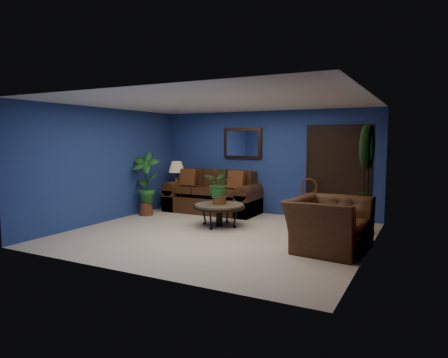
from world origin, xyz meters
The scene contains 18 objects.
floor centered at (0.00, 0.00, 0.00)m, with size 5.50×5.50×0.00m, color beige.
wall_back centered at (0.00, 2.50, 1.25)m, with size 5.50×0.04×2.50m, color navy.
wall_left centered at (-2.75, 0.00, 1.25)m, with size 0.04×5.00×2.50m, color navy.
wall_right_brick centered at (2.75, 0.00, 1.25)m, with size 0.04×5.00×2.50m, color brown.
ceiling centered at (0.00, 0.00, 2.50)m, with size 5.50×5.00×0.02m, color white.
crown_molding centered at (2.72, 0.00, 2.43)m, with size 0.03×5.00×0.14m, color white.
wall_mirror centered at (-0.60, 2.46, 1.72)m, with size 1.02×0.06×0.77m, color #422918.
closet_door centered at (1.75, 2.47, 1.05)m, with size 1.44×0.06×2.18m, color black.
wreath centered at (2.69, 0.05, 1.70)m, with size 0.72×0.72×0.16m, color black.
sofa centered at (-1.22, 2.09, 0.35)m, with size 2.35×1.01×1.06m.
coffee_table centered at (-0.30, 0.67, 0.41)m, with size 1.09×1.09×0.47m.
end_table centered at (-2.30, 2.05, 0.41)m, with size 0.59×0.59×0.54m.
table_lamp centered at (-2.30, 2.05, 0.98)m, with size 0.41×0.41×0.68m.
side_chair centered at (1.17, 2.12, 0.53)m, with size 0.40×0.40×0.95m.
armchair centered at (2.15, -0.10, 0.43)m, with size 1.32×1.15×0.86m, color #4A2B15.
coffee_plant centered at (-0.30, 0.67, 0.88)m, with size 0.57×0.50×0.74m.
floor_plant centered at (2.35, 1.40, 0.42)m, with size 0.44×0.40×0.82m.
tall_plant centered at (-2.45, 0.95, 0.82)m, with size 0.77×0.62×1.52m.
Camera 1 is at (3.60, -6.59, 1.81)m, focal length 32.00 mm.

